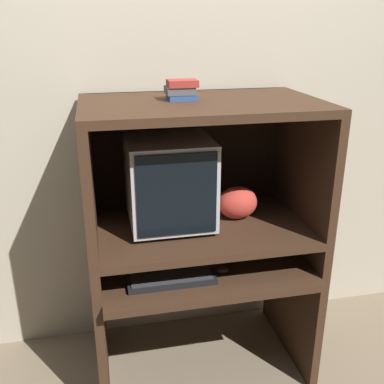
{
  "coord_description": "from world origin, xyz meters",
  "views": [
    {
      "loc": [
        -0.45,
        -1.55,
        1.69
      ],
      "look_at": [
        -0.04,
        0.32,
        0.96
      ],
      "focal_mm": 42.0,
      "sensor_mm": 36.0,
      "label": 1
    }
  ],
  "objects_px": {
    "crt_monitor": "(169,180)",
    "mouse": "(223,270)",
    "book_stack": "(181,90)",
    "snack_bag": "(237,203)",
    "keyboard": "(171,278)"
  },
  "relations": [
    {
      "from": "snack_bag",
      "to": "mouse",
      "type": "bearing_deg",
      "value": -121.89
    },
    {
      "from": "crt_monitor",
      "to": "mouse",
      "type": "bearing_deg",
      "value": -47.34
    },
    {
      "from": "mouse",
      "to": "book_stack",
      "type": "height_order",
      "value": "book_stack"
    },
    {
      "from": "mouse",
      "to": "book_stack",
      "type": "bearing_deg",
      "value": 123.76
    },
    {
      "from": "keyboard",
      "to": "book_stack",
      "type": "relative_size",
      "value": 2.89
    },
    {
      "from": "keyboard",
      "to": "mouse",
      "type": "relative_size",
      "value": 6.75
    },
    {
      "from": "keyboard",
      "to": "book_stack",
      "type": "bearing_deg",
      "value": 67.14
    },
    {
      "from": "mouse",
      "to": "crt_monitor",
      "type": "bearing_deg",
      "value": 132.66
    },
    {
      "from": "keyboard",
      "to": "snack_bag",
      "type": "distance_m",
      "value": 0.49
    },
    {
      "from": "crt_monitor",
      "to": "book_stack",
      "type": "relative_size",
      "value": 3.26
    },
    {
      "from": "mouse",
      "to": "book_stack",
      "type": "xyz_separation_m",
      "value": [
        -0.14,
        0.21,
        0.78
      ]
    },
    {
      "from": "crt_monitor",
      "to": "keyboard",
      "type": "height_order",
      "value": "crt_monitor"
    },
    {
      "from": "book_stack",
      "to": "crt_monitor",
      "type": "bearing_deg",
      "value": 173.66
    },
    {
      "from": "mouse",
      "to": "snack_bag",
      "type": "relative_size",
      "value": 0.3
    },
    {
      "from": "crt_monitor",
      "to": "snack_bag",
      "type": "distance_m",
      "value": 0.36
    }
  ]
}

